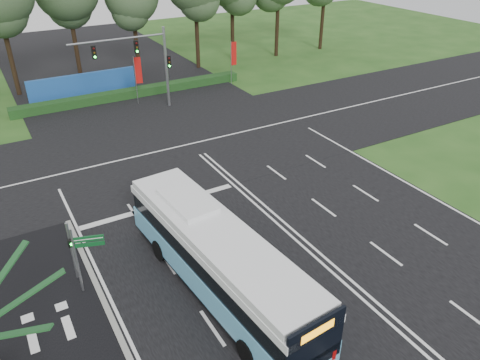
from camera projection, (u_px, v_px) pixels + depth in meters
The scene contains 13 objects.
ground at pixel (277, 224), 26.14m from camera, with size 120.00×120.00×0.00m, color #254F1A.
road_main at pixel (277, 224), 26.13m from camera, with size 20.00×120.00×0.04m, color black.
road_cross at pixel (188, 145), 35.19m from camera, with size 120.00×14.00×0.05m, color black.
bike_path at pixel (56, 352), 18.42m from camera, with size 5.00×18.00×0.06m, color black.
kerb_strip at pixel (116, 328), 19.45m from camera, with size 0.25×18.00×0.12m, color gray.
city_bus at pixel (218, 259), 20.61m from camera, with size 3.61×12.76×3.62m.
pedestrian_signal at pixel (72, 249), 21.35m from camera, with size 0.28×0.41×3.17m.
street_sign at pixel (83, 252), 20.41m from camera, with size 1.31×0.49×3.49m.
banner_flag_mid at pixel (138, 73), 41.56m from camera, with size 0.64×0.15×4.37m.
banner_flag_right at pixel (233, 56), 46.79m from camera, with size 0.64×0.07×4.33m.
traffic_light_gantry at pixel (146, 57), 39.42m from camera, with size 8.41×0.28×7.00m.
hedge at pixel (133, 93), 44.44m from camera, with size 22.00×1.20×0.80m, color #183914.
blue_hoarding at pixel (83, 85), 44.24m from camera, with size 10.00×0.30×2.20m, color #1E52A3.
Camera 1 is at (-12.55, -17.65, 14.98)m, focal length 35.00 mm.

